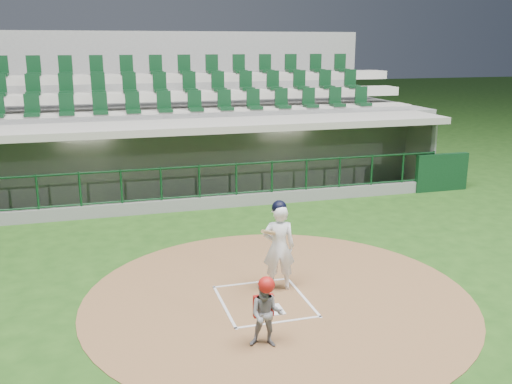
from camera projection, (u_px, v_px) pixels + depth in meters
ground at (259, 295)px, 10.69m from camera, size 120.00×120.00×0.00m
dirt_circle at (278, 297)px, 10.58m from camera, size 7.20×7.20×0.01m
home_plate at (271, 310)px, 10.03m from camera, size 0.43×0.43×0.02m
batter_box_chalk at (264, 301)px, 10.40m from camera, size 1.55×1.80×0.01m
dugout_structure at (193, 163)px, 17.76m from camera, size 16.40×3.70×3.00m
seating_deck at (173, 134)px, 20.46m from camera, size 17.00×6.72×5.15m
batter at (279, 245)px, 10.73m from camera, size 0.88×0.90×1.75m
catcher at (266, 312)px, 8.74m from camera, size 0.63×0.57×1.15m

